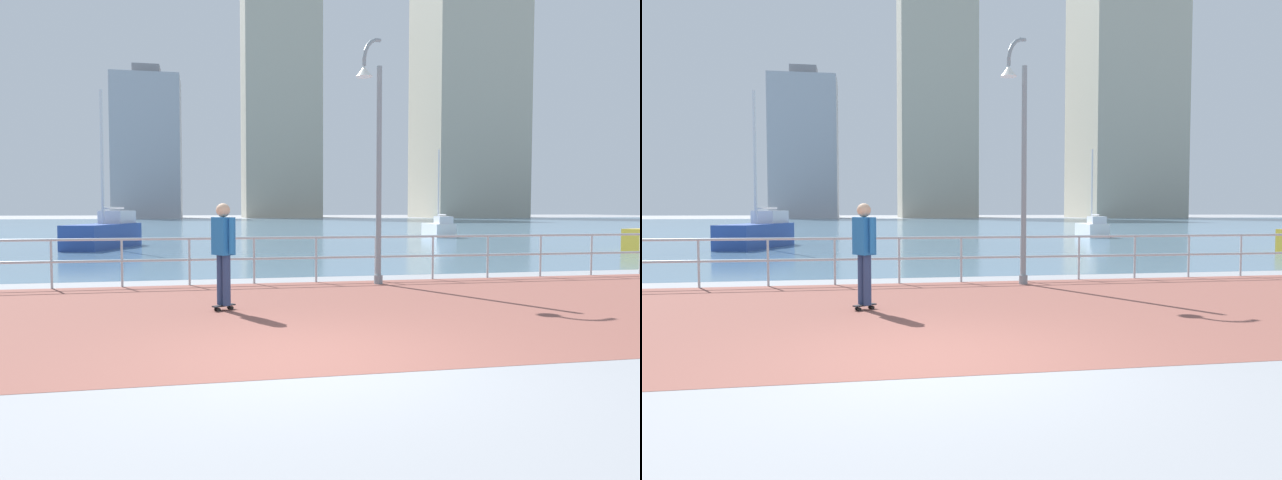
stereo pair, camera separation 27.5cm
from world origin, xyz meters
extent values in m
plane|color=gray|center=(0.00, 40.00, 0.00)|extent=(220.00, 220.00, 0.00)
cube|color=brown|center=(0.00, 3.04, 0.00)|extent=(28.00, 7.44, 0.01)
cube|color=slate|center=(0.00, 51.76, 0.00)|extent=(180.00, 88.00, 0.00)
cylinder|color=#B2BCC1|center=(-4.20, 6.76, 0.51)|extent=(0.05, 0.05, 1.01)
cylinder|color=#B2BCC1|center=(-2.80, 6.76, 0.51)|extent=(0.05, 0.05, 1.01)
cylinder|color=#B2BCC1|center=(-1.40, 6.76, 0.51)|extent=(0.05, 0.05, 1.01)
cylinder|color=#B2BCC1|center=(0.00, 6.76, 0.51)|extent=(0.05, 0.05, 1.01)
cylinder|color=#B2BCC1|center=(1.40, 6.76, 0.51)|extent=(0.05, 0.05, 1.01)
cylinder|color=#B2BCC1|center=(2.80, 6.76, 0.51)|extent=(0.05, 0.05, 1.01)
cylinder|color=#B2BCC1|center=(4.20, 6.76, 0.51)|extent=(0.05, 0.05, 1.01)
cylinder|color=#B2BCC1|center=(5.60, 6.76, 0.51)|extent=(0.05, 0.05, 1.01)
cylinder|color=#B2BCC1|center=(7.00, 6.76, 0.51)|extent=(0.05, 0.05, 1.01)
cylinder|color=#B2BCC1|center=(8.40, 6.76, 0.51)|extent=(0.05, 0.05, 1.01)
cylinder|color=#B2BCC1|center=(0.00, 6.76, 1.01)|extent=(25.20, 0.06, 0.06)
cylinder|color=#B2BCC1|center=(0.00, 6.76, 0.56)|extent=(25.20, 0.06, 0.06)
cylinder|color=gray|center=(2.68, 6.16, 0.10)|extent=(0.19, 0.19, 0.20)
cylinder|color=gray|center=(2.68, 6.16, 2.37)|extent=(0.12, 0.12, 4.75)
cylinder|color=gray|center=(2.62, 6.12, 5.29)|extent=(0.20, 0.18, 0.11)
cylinder|color=gray|center=(2.50, 6.03, 5.24)|extent=(0.20, 0.18, 0.15)
cylinder|color=gray|center=(2.40, 5.95, 5.16)|extent=(0.20, 0.18, 0.18)
cylinder|color=gray|center=(2.32, 5.89, 5.04)|extent=(0.18, 0.17, 0.19)
cylinder|color=gray|center=(2.26, 5.85, 4.90)|extent=(0.15, 0.14, 0.19)
cylinder|color=gray|center=(2.25, 5.84, 4.74)|extent=(0.12, 0.12, 0.17)
cone|color=silver|center=(2.25, 5.84, 4.54)|extent=(0.36, 0.36, 0.22)
cylinder|color=black|center=(-0.88, 3.29, 0.03)|extent=(0.07, 0.06, 0.06)
cylinder|color=black|center=(-0.92, 3.35, 0.03)|extent=(0.07, 0.06, 0.06)
cylinder|color=black|center=(-0.66, 3.43, 0.03)|extent=(0.07, 0.06, 0.06)
cylinder|color=black|center=(-0.71, 3.49, 0.03)|extent=(0.07, 0.06, 0.06)
cube|color=black|center=(-0.79, 3.39, 0.08)|extent=(0.39, 0.31, 0.02)
cylinder|color=navy|center=(-0.75, 3.32, 0.50)|extent=(0.18, 0.18, 0.82)
cylinder|color=navy|center=(-0.84, 3.46, 0.50)|extent=(0.18, 0.18, 0.82)
cube|color=#236BB2|center=(-0.79, 3.39, 1.22)|extent=(0.39, 0.42, 0.61)
cylinder|color=#236BB2|center=(-0.66, 3.20, 1.23)|extent=(0.12, 0.12, 0.58)
cylinder|color=#236BB2|center=(-0.92, 3.58, 1.23)|extent=(0.12, 0.12, 0.58)
sphere|color=#DBAD89|center=(-0.79, 3.39, 1.64)|extent=(0.23, 0.23, 0.23)
cube|color=white|center=(12.73, 26.85, 0.39)|extent=(1.61, 3.80, 0.79)
cube|color=silver|center=(12.58, 25.76, 1.01)|extent=(0.96, 1.42, 0.44)
cylinder|color=silver|center=(12.73, 26.85, 2.98)|extent=(0.09, 0.09, 4.38)
cylinder|color=silver|center=(12.62, 26.05, 1.32)|extent=(0.29, 1.65, 0.07)
cube|color=#284799|center=(-5.22, 20.04, 0.51)|extent=(2.72, 4.97, 1.02)
cube|color=silver|center=(-4.83, 21.41, 1.30)|extent=(1.46, 1.93, 0.56)
cylinder|color=silver|center=(-5.22, 20.04, 3.84)|extent=(0.11, 0.11, 5.65)
cylinder|color=silver|center=(-4.93, 21.04, 1.69)|extent=(0.68, 2.08, 0.09)
cube|color=#B2AD99|center=(13.70, 106.18, 23.86)|extent=(13.92, 13.73, 47.72)
cube|color=#B2AD99|center=(49.24, 100.68, 22.10)|extent=(17.60, 16.94, 44.19)
cube|color=#A3A8B2|center=(-10.43, 104.07, 12.52)|extent=(11.63, 10.17, 25.04)
cube|color=slate|center=(-10.43, 104.07, 26.04)|extent=(4.65, 4.07, 2.00)
camera|label=1|loc=(-1.14, -6.31, 1.66)|focal=33.20mm
camera|label=2|loc=(-0.87, -6.36, 1.66)|focal=33.20mm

